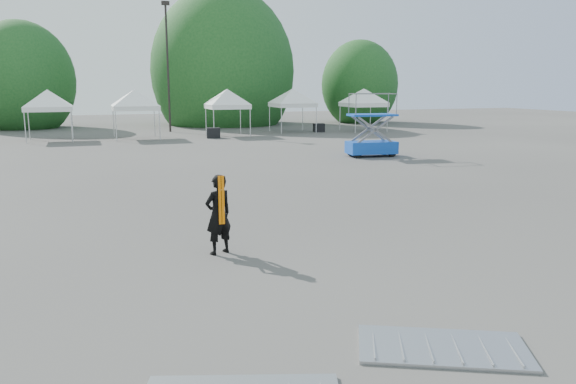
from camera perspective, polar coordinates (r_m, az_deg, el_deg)
name	(u,v)px	position (r m, az deg, el deg)	size (l,w,h in m)	color
ground	(243,240)	(13.46, -4.59, -4.88)	(120.00, 120.00, 0.00)	#474442
light_pole_east	(168,60)	(44.99, -12.14, 13.02)	(0.60, 0.25, 9.80)	black
tree_mid_w	(21,81)	(52.70, -25.46, 10.15)	(4.16, 4.16, 6.33)	#382314
tree_mid_e	(223,71)	(52.98, -6.63, 12.10)	(5.12, 5.12, 7.79)	#382314
tree_far_e	(359,85)	(55.64, 7.27, 10.77)	(3.84, 3.84, 5.84)	#382314
tent_d	(47,94)	(40.14, -23.26, 9.17)	(4.14, 4.14, 3.88)	silver
tent_e	(135,93)	(39.67, -15.32, 9.65)	(4.23, 4.23, 3.88)	silver
tent_f	(227,93)	(40.84, -6.21, 9.99)	(3.99, 3.99, 3.88)	silver
tent_g	(293,92)	(43.81, 0.46, 10.11)	(4.27, 4.27, 3.88)	silver
tent_h	(364,92)	(44.95, 7.71, 10.03)	(4.18, 4.18, 3.88)	silver
man	(218,214)	(12.23, -7.09, -2.28)	(0.75, 0.62, 1.76)	black
scissor_lift	(372,125)	(29.12, 8.53, 6.76)	(2.60, 1.51, 3.20)	#0D43B4
barrier_mid	(443,347)	(8.42, 15.44, -14.94)	(2.60, 2.08, 0.07)	#9FA1A6
crate_mid	(213,133)	(39.24, -7.59, 5.97)	(0.91, 0.71, 0.71)	black
crate_east	(319,128)	(44.11, 3.16, 6.55)	(0.84, 0.66, 0.66)	black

